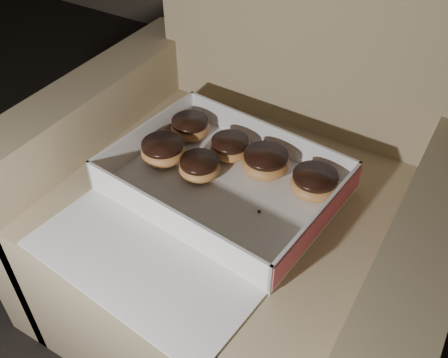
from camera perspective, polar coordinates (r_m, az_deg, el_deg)
name	(u,v)px	position (r m, az deg, el deg)	size (l,w,h in m)	color
armchair	(246,212)	(1.12, 2.50, -3.85)	(0.85, 0.72, 0.89)	#9F8865
bakery_box	(211,197)	(0.96, -1.45, -2.12)	(0.47, 0.54, 0.07)	white
donut_a	(163,151)	(1.05, -6.98, 3.21)	(0.09, 0.09, 0.05)	#BD8642
donut_b	(199,167)	(1.00, -2.83, 1.36)	(0.08, 0.08, 0.04)	#BD8642
donut_c	(314,183)	(0.98, 10.30, -0.45)	(0.09, 0.09, 0.05)	#BD8642
donut_d	(230,147)	(1.05, 0.70, 3.64)	(0.08, 0.08, 0.04)	#BD8642
donut_e	(265,162)	(1.01, 4.76, 1.91)	(0.10, 0.10, 0.05)	#BD8642
donut_f	(190,127)	(1.11, -3.88, 5.92)	(0.09, 0.09, 0.04)	#BD8642
crumb_a	(187,223)	(0.92, -4.27, -5.02)	(0.01, 0.01, 0.00)	black
crumb_b	(228,253)	(0.87, 0.48, -8.44)	(0.01, 0.01, 0.00)	black
crumb_c	(259,211)	(0.94, 4.05, -3.72)	(0.01, 0.01, 0.00)	black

